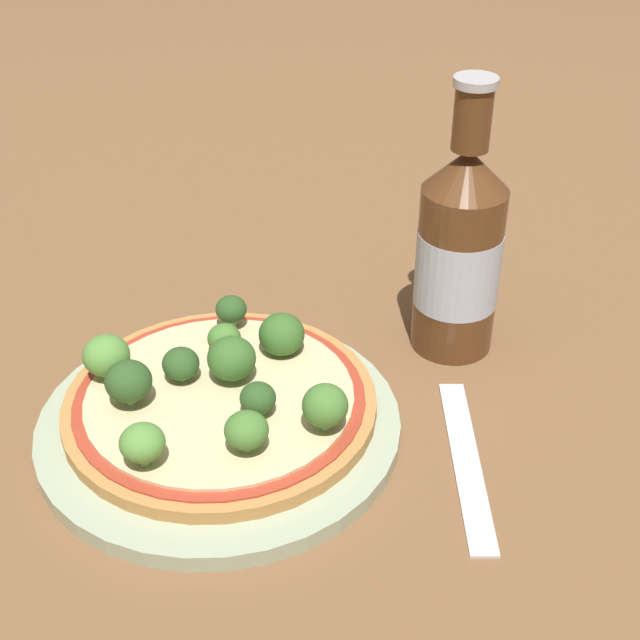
% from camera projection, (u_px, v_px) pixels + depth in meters
% --- Properties ---
extents(ground_plane, '(3.00, 3.00, 0.00)m').
position_uv_depth(ground_plane, '(221.00, 405.00, 0.65)').
color(ground_plane, brown).
extents(plate, '(0.25, 0.25, 0.01)m').
position_uv_depth(plate, '(220.00, 424.00, 0.62)').
color(plate, '#A3B293').
rests_on(plate, ground_plane).
extents(pizza, '(0.22, 0.22, 0.01)m').
position_uv_depth(pizza, '(220.00, 401.00, 0.62)').
color(pizza, '#B77F42').
rests_on(pizza, plate).
extents(broccoli_floret_0, '(0.02, 0.02, 0.03)m').
position_uv_depth(broccoli_floret_0, '(231.00, 310.00, 0.68)').
color(broccoli_floret_0, '#7A9E5B').
rests_on(broccoli_floret_0, pizza).
extents(broccoli_floret_1, '(0.03, 0.03, 0.03)m').
position_uv_depth(broccoli_floret_1, '(231.00, 360.00, 0.62)').
color(broccoli_floret_1, '#7A9E5B').
rests_on(broccoli_floret_1, pizza).
extents(broccoli_floret_2, '(0.03, 0.03, 0.03)m').
position_uv_depth(broccoli_floret_2, '(325.00, 406.00, 0.57)').
color(broccoli_floret_2, '#7A9E5B').
rests_on(broccoli_floret_2, pizza).
extents(broccoli_floret_3, '(0.03, 0.03, 0.03)m').
position_uv_depth(broccoli_floret_3, '(181.00, 364.00, 0.62)').
color(broccoli_floret_3, '#7A9E5B').
rests_on(broccoli_floret_3, pizza).
extents(broccoli_floret_4, '(0.02, 0.02, 0.02)m').
position_uv_depth(broccoli_floret_4, '(258.00, 398.00, 0.59)').
color(broccoli_floret_4, '#7A9E5B').
rests_on(broccoli_floret_4, pizza).
extents(broccoli_floret_5, '(0.02, 0.02, 0.02)m').
position_uv_depth(broccoli_floret_5, '(224.00, 339.00, 0.65)').
color(broccoli_floret_5, '#7A9E5B').
rests_on(broccoli_floret_5, pizza).
extents(broccoli_floret_6, '(0.03, 0.03, 0.03)m').
position_uv_depth(broccoli_floret_6, '(142.00, 443.00, 0.55)').
color(broccoli_floret_6, '#7A9E5B').
rests_on(broccoli_floret_6, pizza).
extents(broccoli_floret_7, '(0.03, 0.03, 0.03)m').
position_uv_depth(broccoli_floret_7, '(246.00, 430.00, 0.56)').
color(broccoli_floret_7, '#7A9E5B').
rests_on(broccoli_floret_7, pizza).
extents(broccoli_floret_8, '(0.03, 0.03, 0.03)m').
position_uv_depth(broccoli_floret_8, '(282.00, 334.00, 0.65)').
color(broccoli_floret_8, '#7A9E5B').
rests_on(broccoli_floret_8, pizza).
extents(broccoli_floret_9, '(0.03, 0.03, 0.03)m').
position_uv_depth(broccoli_floret_9, '(128.00, 381.00, 0.60)').
color(broccoli_floret_9, '#7A9E5B').
rests_on(broccoli_floret_9, pizza).
extents(broccoli_floret_10, '(0.03, 0.03, 0.03)m').
position_uv_depth(broccoli_floret_10, '(106.00, 356.00, 0.62)').
color(broccoli_floret_10, '#7A9E5B').
rests_on(broccoli_floret_10, pizza).
extents(beer_bottle, '(0.06, 0.06, 0.22)m').
position_uv_depth(beer_bottle, '(459.00, 251.00, 0.67)').
color(beer_bottle, '#563319').
rests_on(beer_bottle, ground_plane).
extents(fork, '(0.06, 0.16, 0.00)m').
position_uv_depth(fork, '(466.00, 460.00, 0.60)').
color(fork, silver).
rests_on(fork, ground_plane).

